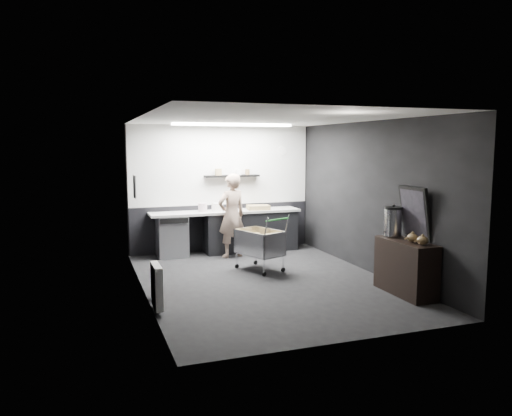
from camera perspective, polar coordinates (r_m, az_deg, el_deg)
name	(u,v)px	position (r m, az deg, el deg)	size (l,w,h in m)	color
floor	(266,281)	(8.47, 1.12, -8.38)	(5.50, 5.50, 0.00)	black
ceiling	(266,119)	(8.17, 1.16, 10.18)	(5.50, 5.50, 0.00)	white
wall_back	(221,188)	(10.82, -3.97, 2.27)	(5.50, 5.50, 0.00)	black
wall_front	(351,227)	(5.74, 10.80, -2.18)	(5.50, 5.50, 0.00)	black
wall_left	(142,207)	(7.75, -12.85, 0.16)	(5.50, 5.50, 0.00)	black
wall_right	(371,197)	(9.10, 13.02, 1.18)	(5.50, 5.50, 0.00)	black
kitchen_wall_panel	(222,165)	(10.77, -3.96, 4.91)	(3.95, 0.02, 1.70)	silver
dado_panel	(222,227)	(10.91, -3.90, -2.19)	(3.95, 0.02, 1.00)	black
floating_shelf	(232,176)	(10.73, -2.77, 3.69)	(1.20, 0.22, 0.04)	black
wall_clock	(282,151)	(11.21, 3.00, 6.54)	(0.20, 0.20, 0.03)	white
poster	(135,187)	(9.02, -13.71, 2.38)	(0.02, 0.30, 0.40)	white
poster_red_band	(135,183)	(9.01, -13.70, 2.83)	(0.01, 0.22, 0.10)	red
radiator	(157,286)	(7.07, -11.29, -8.73)	(0.10, 0.50, 0.60)	white
ceiling_strip	(233,125)	(9.92, -2.64, 9.47)	(2.40, 0.20, 0.04)	white
prep_counter	(232,231)	(10.66, -2.75, -2.64)	(3.20, 0.61, 0.90)	black
person	(232,216)	(10.13, -2.79, -0.87)	(0.62, 0.41, 1.71)	beige
shopping_cart	(259,244)	(9.11, 0.40, -4.18)	(0.85, 1.11, 1.00)	silver
sideboard	(405,260)	(8.01, 16.71, -5.68)	(0.47, 1.11, 1.66)	black
fire_extinguisher	(157,281)	(7.73, -11.29, -8.16)	(0.15, 0.15, 0.51)	red
cardboard_box	(258,207)	(10.71, 0.26, 0.07)	(0.46, 0.35, 0.09)	#927C4E
pink_tub	(203,207)	(10.42, -6.12, 0.07)	(0.18, 0.18, 0.18)	beige
white_container	(217,207)	(10.44, -4.44, 0.09)	(0.20, 0.15, 0.17)	white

